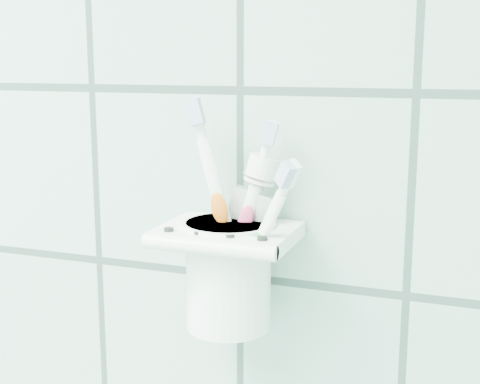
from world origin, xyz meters
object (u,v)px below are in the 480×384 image
(holder_bracket, at_px, (228,235))
(cup, at_px, (229,271))
(toothbrush_orange, at_px, (226,219))
(toothbrush_blue, at_px, (219,217))
(toothbrush_pink, at_px, (249,209))
(toothpaste_tube, at_px, (224,221))

(holder_bracket, bearing_deg, cup, 111.13)
(toothbrush_orange, bearing_deg, toothbrush_blue, -103.66)
(cup, bearing_deg, holder_bracket, -68.87)
(holder_bracket, height_order, toothbrush_pink, toothbrush_pink)
(toothbrush_pink, xyz_separation_m, toothbrush_blue, (-0.03, 0.00, -0.01))
(holder_bracket, xyz_separation_m, toothbrush_orange, (-0.01, 0.01, 0.01))
(cup, height_order, toothpaste_tube, toothpaste_tube)
(holder_bracket, distance_m, toothbrush_pink, 0.03)
(toothbrush_pink, distance_m, toothpaste_tube, 0.04)
(toothbrush_blue, relative_size, toothpaste_tube, 1.15)
(cup, relative_size, toothbrush_pink, 0.48)
(cup, xyz_separation_m, toothbrush_pink, (0.02, 0.00, 0.06))
(toothbrush_orange, bearing_deg, holder_bracket, -17.89)
(cup, xyz_separation_m, toothpaste_tube, (-0.01, 0.01, 0.04))
(toothbrush_pink, bearing_deg, toothpaste_tube, 146.18)
(toothbrush_pink, distance_m, toothbrush_orange, 0.03)
(toothbrush_blue, bearing_deg, toothpaste_tube, 81.58)
(toothbrush_orange, relative_size, toothpaste_tube, 1.07)
(cup, distance_m, toothpaste_tube, 0.05)
(toothbrush_blue, bearing_deg, toothbrush_pink, -9.95)
(cup, height_order, toothbrush_blue, toothbrush_blue)
(toothbrush_blue, relative_size, toothbrush_orange, 1.07)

